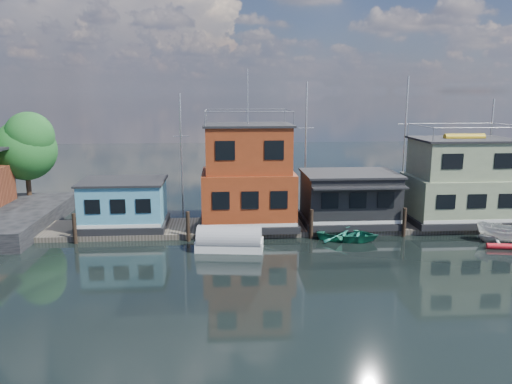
{
  "coord_description": "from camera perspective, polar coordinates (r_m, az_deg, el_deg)",
  "views": [
    {
      "loc": [
        -10.61,
        -25.81,
        10.67
      ],
      "look_at": [
        -7.87,
        12.0,
        3.0
      ],
      "focal_mm": 35.0,
      "sensor_mm": 36.0,
      "label": 1
    }
  ],
  "objects": [
    {
      "name": "dock",
      "position": [
        40.64,
        11.16,
        -3.71
      ],
      "size": [
        48.0,
        5.0,
        0.4
      ],
      "primitive_type": "cube",
      "color": "#595147",
      "rests_on": "ground"
    },
    {
      "name": "houseboat_dark",
      "position": [
        39.98,
        10.6,
        -0.67
      ],
      "size": [
        7.4,
        6.1,
        4.06
      ],
      "color": "black",
      "rests_on": "dock"
    },
    {
      "name": "tarp_runabout",
      "position": [
        34.18,
        -3.05,
        -5.56
      ],
      "size": [
        4.74,
        2.39,
        1.84
      ],
      "rotation": [
        0.0,
        0.0,
        -0.13
      ],
      "color": "white",
      "rests_on": "ground"
    },
    {
      "name": "pilings",
      "position": [
        37.72,
        11.84,
        -3.51
      ],
      "size": [
        42.28,
        0.28,
        2.2
      ],
      "color": "#2D2116",
      "rests_on": "ground"
    },
    {
      "name": "ground",
      "position": [
        29.88,
        17.24,
        -10.03
      ],
      "size": [
        160.0,
        160.0,
        0.0
      ],
      "primitive_type": "plane",
      "color": "black",
      "rests_on": "ground"
    },
    {
      "name": "motorboat",
      "position": [
        39.97,
        26.73,
        -4.16
      ],
      "size": [
        4.18,
        3.24,
        1.53
      ],
      "primitive_type": "imported",
      "rotation": [
        0.0,
        0.0,
        1.06
      ],
      "color": "silver",
      "rests_on": "ground"
    },
    {
      "name": "dinghy_teal",
      "position": [
        37.01,
        10.44,
        -4.78
      ],
      "size": [
        5.24,
        4.52,
        0.91
      ],
      "primitive_type": "imported",
      "rotation": [
        0.0,
        0.0,
        1.2
      ],
      "color": "#227D64",
      "rests_on": "ground"
    },
    {
      "name": "houseboat_green",
      "position": [
        42.96,
        22.35,
        1.03
      ],
      "size": [
        8.4,
        5.9,
        7.03
      ],
      "color": "black",
      "rests_on": "dock"
    },
    {
      "name": "red_kayak",
      "position": [
        38.57,
        26.81,
        -5.58
      ],
      "size": [
        2.76,
        0.94,
        0.4
      ],
      "primitive_type": "cylinder",
      "rotation": [
        0.0,
        1.57,
        -0.2
      ],
      "color": "red",
      "rests_on": "ground"
    },
    {
      "name": "background_masts",
      "position": [
        46.71,
        15.15,
        4.75
      ],
      "size": [
        36.4,
        0.16,
        12.0
      ],
      "color": "silver",
      "rests_on": "ground"
    },
    {
      "name": "dinghy_white",
      "position": [
        39.77,
        25.27,
        -4.43
      ],
      "size": [
        2.24,
        1.98,
        1.1
      ],
      "primitive_type": "imported",
      "rotation": [
        0.0,
        0.0,
        1.66
      ],
      "color": "silver",
      "rests_on": "ground"
    },
    {
      "name": "houseboat_blue",
      "position": [
        39.45,
        -14.84,
        -1.34
      ],
      "size": [
        6.4,
        4.9,
        3.66
      ],
      "color": "black",
      "rests_on": "dock"
    },
    {
      "name": "houseboat_red",
      "position": [
        38.43,
        -0.93,
        1.6
      ],
      "size": [
        7.4,
        5.9,
        11.86
      ],
      "color": "black",
      "rests_on": "dock"
    }
  ]
}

